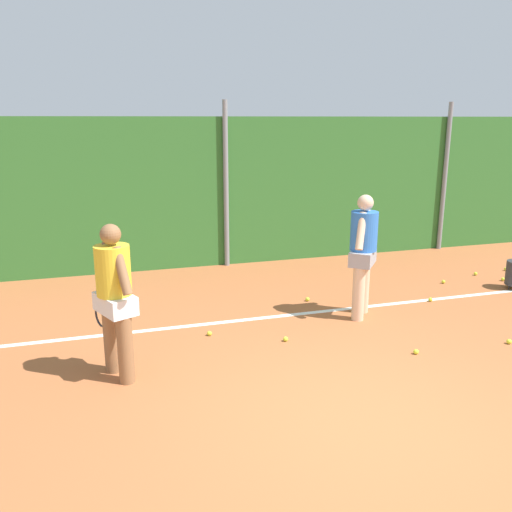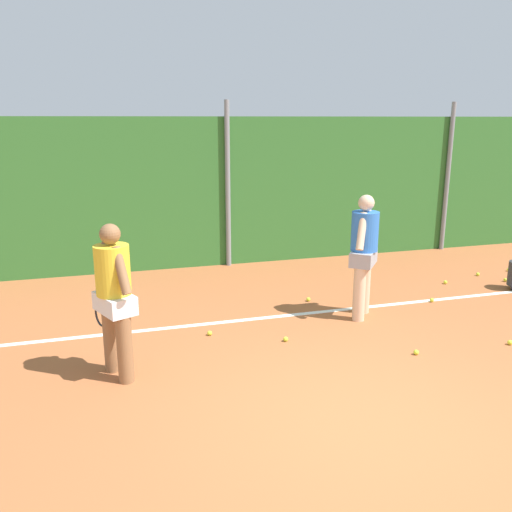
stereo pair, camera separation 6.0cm
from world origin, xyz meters
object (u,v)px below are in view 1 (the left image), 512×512
at_px(player_foreground_near, 114,294).
at_px(tennis_ball_7, 416,352).
at_px(tennis_ball_3, 503,279).
at_px(tennis_ball_8, 307,299).
at_px(tennis_ball_1, 509,342).
at_px(player_midcourt, 363,249).
at_px(tennis_ball_2, 443,282).
at_px(tennis_ball_5, 506,269).
at_px(tennis_ball_0, 286,339).
at_px(tennis_ball_10, 430,300).
at_px(tennis_ball_9, 476,274).
at_px(tennis_ball_4, 209,333).

distance_m(player_foreground_near, tennis_ball_7, 3.79).
bearing_deg(tennis_ball_3, tennis_ball_8, -179.83).
xyz_separation_m(tennis_ball_1, tennis_ball_8, (-1.93, 2.35, 0.00)).
distance_m(player_midcourt, tennis_ball_2, 2.63).
xyz_separation_m(player_midcourt, tennis_ball_5, (3.90, 1.40, -1.00)).
relative_size(tennis_ball_0, tennis_ball_2, 1.00).
bearing_deg(tennis_ball_10, tennis_ball_2, 44.19).
bearing_deg(tennis_ball_1, tennis_ball_5, 49.49).
bearing_deg(tennis_ball_10, tennis_ball_3, 17.11).
relative_size(tennis_ball_0, tennis_ball_9, 1.00).
height_order(tennis_ball_4, tennis_ball_8, same).
bearing_deg(tennis_ball_8, player_midcourt, -58.22).
height_order(player_foreground_near, tennis_ball_8, player_foreground_near).
xyz_separation_m(tennis_ball_0, tennis_ball_5, (5.30, 1.99, 0.00)).
bearing_deg(tennis_ball_4, tennis_ball_0, -27.18).
height_order(tennis_ball_4, tennis_ball_5, same).
bearing_deg(tennis_ball_7, tennis_ball_1, -3.16).
distance_m(tennis_ball_1, tennis_ball_8, 3.04).
distance_m(tennis_ball_4, tennis_ball_8, 2.06).
relative_size(tennis_ball_1, tennis_ball_8, 1.00).
bearing_deg(tennis_ball_1, tennis_ball_7, 176.84).
distance_m(tennis_ball_0, tennis_ball_9, 4.89).
xyz_separation_m(player_foreground_near, tennis_ball_8, (3.06, 1.81, -0.98)).
xyz_separation_m(tennis_ball_1, tennis_ball_3, (1.94, 2.36, 0.00)).
height_order(player_midcourt, tennis_ball_1, player_midcourt).
relative_size(tennis_ball_1, tennis_ball_5, 1.00).
distance_m(tennis_ball_2, tennis_ball_9, 0.94).
relative_size(player_midcourt, tennis_ball_1, 27.92).
bearing_deg(tennis_ball_2, tennis_ball_1, -107.42).
height_order(tennis_ball_2, tennis_ball_9, same).
bearing_deg(player_midcourt, tennis_ball_7, 40.77).
bearing_deg(tennis_ball_3, tennis_ball_0, -163.20).
bearing_deg(tennis_ball_8, tennis_ball_3, 0.17).
distance_m(tennis_ball_1, tennis_ball_10, 1.76).
bearing_deg(player_midcourt, tennis_ball_8, -109.44).
bearing_deg(player_foreground_near, tennis_ball_5, -96.57).
height_order(player_midcourt, tennis_ball_4, player_midcourt).
xyz_separation_m(tennis_ball_1, tennis_ball_5, (2.48, 2.91, 0.00)).
bearing_deg(tennis_ball_5, tennis_ball_3, -134.59).
bearing_deg(tennis_ball_3, tennis_ball_10, -162.89).
xyz_separation_m(tennis_ball_4, tennis_ball_9, (5.45, 1.40, 0.00)).
relative_size(tennis_ball_1, tennis_ball_10, 1.00).
bearing_deg(tennis_ball_0, tennis_ball_8, 58.09).
relative_size(tennis_ball_5, tennis_ball_10, 1.00).
xyz_separation_m(tennis_ball_9, tennis_ball_10, (-1.70, -1.05, 0.00)).
bearing_deg(tennis_ball_8, tennis_ball_4, -152.73).
xyz_separation_m(tennis_ball_5, tennis_ball_9, (-0.79, -0.10, 0.00)).
distance_m(tennis_ball_1, tennis_ball_9, 3.28).
bearing_deg(tennis_ball_5, tennis_ball_1, -130.51).
bearing_deg(tennis_ball_9, tennis_ball_3, -61.41).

